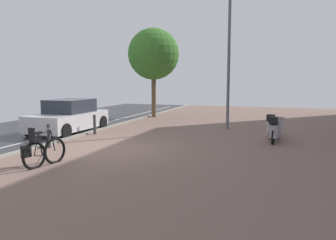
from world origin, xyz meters
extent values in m
cube|color=#806258|center=(4.80, 0.00, -0.03)|extent=(14.40, 40.00, 0.05)
cube|color=gray|center=(-2.40, 0.00, 0.04)|extent=(0.24, 40.00, 0.08)
cube|color=silver|center=(-3.60, 0.00, 0.00)|extent=(0.12, 36.00, 0.00)
torus|color=black|center=(-0.62, -2.81, 0.34)|extent=(0.21, 0.77, 0.77)
torus|color=black|center=(-0.50, -2.12, 0.34)|extent=(0.21, 0.77, 0.77)
cylinder|color=black|center=(-0.55, -2.40, 0.62)|extent=(0.10, 0.34, 0.67)
cylinder|color=black|center=(-0.59, -2.61, 0.59)|extent=(0.06, 0.15, 0.61)
cylinder|color=black|center=(-0.56, -2.45, 0.92)|extent=(0.11, 0.43, 0.09)
cylinder|color=black|center=(-0.60, -2.68, 0.32)|extent=(0.08, 0.27, 0.08)
cylinder|color=black|center=(-0.61, -2.74, 0.62)|extent=(0.06, 0.18, 0.56)
cylinder|color=black|center=(-0.51, -2.18, 0.65)|extent=(0.06, 0.16, 0.61)
cube|color=black|center=(-0.60, -2.66, 0.94)|extent=(0.13, 0.23, 0.06)
cylinder|color=#ADADB2|center=(-0.52, -2.25, 1.00)|extent=(0.48, 0.11, 0.02)
cube|color=black|center=(-0.61, -2.76, 0.76)|extent=(0.24, 0.27, 0.10)
cube|color=black|center=(-0.63, -2.86, 0.94)|extent=(0.21, 0.09, 0.32)
cube|color=black|center=(-0.99, -2.69, 0.41)|extent=(0.15, 0.29, 0.34)
cylinder|color=black|center=(-0.68, -2.60, 0.15)|extent=(0.21, 0.06, 0.30)
torus|color=black|center=(5.23, 3.80, 0.24)|extent=(0.17, 0.53, 0.53)
torus|color=black|center=(5.50, 5.03, 0.24)|extent=(0.17, 0.53, 0.53)
cube|color=silver|center=(5.37, 4.41, 0.21)|extent=(0.43, 0.75, 0.08)
cube|color=silver|center=(5.28, 4.02, 0.45)|extent=(0.41, 0.61, 0.47)
cube|color=black|center=(5.28, 4.02, 0.71)|extent=(0.36, 0.55, 0.06)
cylinder|color=silver|center=(5.50, 5.00, 0.50)|extent=(0.09, 0.13, 0.53)
cube|color=silver|center=(5.48, 4.93, 0.48)|extent=(0.33, 0.15, 0.52)
cylinder|color=black|center=(5.49, 4.98, 0.76)|extent=(0.51, 0.14, 0.03)
cube|color=black|center=(5.22, 3.75, 0.86)|extent=(0.33, 0.33, 0.24)
torus|color=black|center=(5.34, 2.64, 0.25)|extent=(0.12, 0.56, 0.56)
torus|color=black|center=(5.50, 3.97, 0.25)|extent=(0.12, 0.56, 0.56)
cube|color=#ACA5B2|center=(5.42, 3.31, 0.23)|extent=(0.37, 0.78, 0.08)
cube|color=#ACA5B2|center=(5.37, 2.88, 0.48)|extent=(0.37, 0.62, 0.50)
cube|color=black|center=(5.37, 2.88, 0.75)|extent=(0.32, 0.56, 0.06)
cylinder|color=#ACA5B2|center=(5.49, 3.95, 0.53)|extent=(0.08, 0.13, 0.56)
cube|color=#ACA5B2|center=(5.49, 3.87, 0.51)|extent=(0.33, 0.12, 0.56)
cylinder|color=black|center=(5.49, 3.92, 0.81)|extent=(0.52, 0.09, 0.03)
cube|color=black|center=(5.33, 2.59, 0.90)|extent=(0.31, 0.31, 0.24)
cube|color=silver|center=(-3.47, 2.73, 0.52)|extent=(1.85, 3.98, 0.71)
cube|color=#282D38|center=(-3.47, 2.90, 1.18)|extent=(1.55, 2.04, 0.60)
cylinder|color=black|center=(-4.35, 4.20, 0.31)|extent=(0.20, 0.62, 0.62)
cylinder|color=black|center=(-2.58, 4.20, 0.31)|extent=(0.20, 0.62, 0.62)
cylinder|color=black|center=(-4.35, 1.26, 0.31)|extent=(0.20, 0.62, 0.62)
cylinder|color=black|center=(-2.58, 1.26, 0.31)|extent=(0.20, 0.62, 0.62)
cylinder|color=slate|center=(3.19, 5.98, 3.08)|extent=(0.14, 0.14, 6.16)
cylinder|color=brown|center=(-2.03, 9.74, 1.42)|extent=(0.28, 0.28, 2.84)
sphere|color=#3E792B|center=(-2.03, 9.74, 3.96)|extent=(3.20, 3.20, 3.20)
cylinder|color=#38383D|center=(-2.05, -0.42, 0.41)|extent=(0.12, 0.12, 0.83)
cylinder|color=#38383D|center=(-2.05, 2.60, 0.43)|extent=(0.12, 0.12, 0.85)
camera|label=1|loc=(5.45, -9.79, 2.34)|focal=35.19mm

